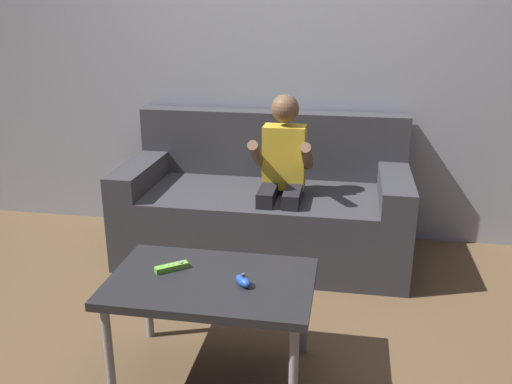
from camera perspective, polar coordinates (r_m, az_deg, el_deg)
The scene contains 7 objects.
ground_plane at distance 2.58m, azimuth -0.85°, elevation -16.69°, with size 9.69×9.69×0.00m, color brown.
wall_back at distance 3.57m, azimuth 3.70°, elevation 14.96°, with size 4.85×0.05×2.50m, color #999EA8.
couch at distance 3.41m, azimuth 0.95°, elevation -1.66°, with size 1.72×0.80×0.85m.
person_seated_on_couch at distance 3.13m, azimuth 2.74°, elevation 1.93°, with size 0.34×0.42×1.02m.
coffee_table at distance 2.26m, azimuth -4.70°, elevation -10.05°, with size 0.83×0.53×0.45m.
game_remote_lime_near_edge at distance 2.33m, azimuth -8.79°, elevation -7.76°, with size 0.13×0.11×0.03m.
nunchuk_blue at distance 2.18m, azimuth -1.35°, elevation -9.25°, with size 0.09×0.10×0.05m.
Camera 1 is at (0.40, -2.05, 1.51)m, focal length 38.33 mm.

